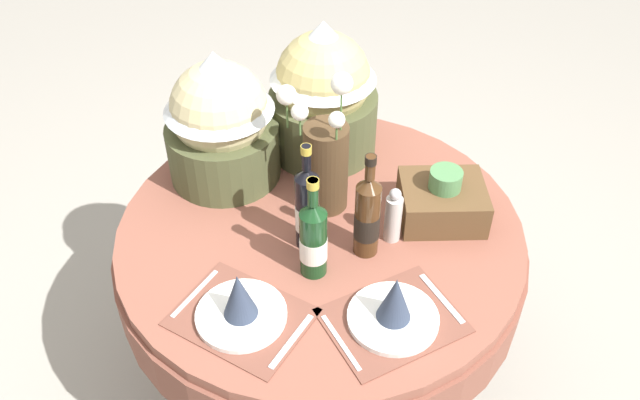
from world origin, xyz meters
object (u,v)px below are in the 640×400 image
(flower_vase, at_px, (325,160))
(wine_bottle_rear, at_px, (307,208))
(place_setting_left, at_px, (240,306))
(pepper_mill, at_px, (393,216))
(wine_bottle_centre, at_px, (367,216))
(dining_table, at_px, (320,257))
(gift_tub_back_left, at_px, (220,115))
(woven_basket_side_right, at_px, (442,200))
(place_setting_right, at_px, (394,309))
(gift_tub_back_centre, at_px, (323,86))
(wine_bottle_left, at_px, (313,238))

(flower_vase, xyz_separation_m, wine_bottle_rear, (-0.06, -0.17, -0.03))
(place_setting_left, bearing_deg, pepper_mill, 34.31)
(wine_bottle_centre, bearing_deg, dining_table, 141.65)
(wine_bottle_centre, height_order, gift_tub_back_left, gift_tub_back_left)
(gift_tub_back_left, xyz_separation_m, woven_basket_side_right, (0.67, -0.23, -0.16))
(dining_table, height_order, wine_bottle_rear, wine_bottle_rear)
(place_setting_right, xyz_separation_m, pepper_mill, (0.03, 0.31, 0.04))
(gift_tub_back_centre, bearing_deg, place_setting_right, -78.13)
(flower_vase, distance_m, gift_tub_back_left, 0.36)
(dining_table, distance_m, gift_tub_back_centre, 0.55)
(flower_vase, height_order, wine_bottle_left, flower_vase)
(place_setting_right, distance_m, gift_tub_back_left, 0.81)
(wine_bottle_left, bearing_deg, woven_basket_side_right, 28.72)
(wine_bottle_centre, bearing_deg, wine_bottle_left, -153.37)
(wine_bottle_left, xyz_separation_m, pepper_mill, (0.23, 0.12, -0.04))
(wine_bottle_centre, distance_m, pepper_mill, 0.11)
(place_setting_right, bearing_deg, wine_bottle_left, 137.50)
(flower_vase, bearing_deg, place_setting_left, -117.46)
(flower_vase, xyz_separation_m, pepper_mill, (0.19, -0.16, -0.09))
(place_setting_right, xyz_separation_m, gift_tub_back_centre, (-0.16, 0.76, 0.20))
(wine_bottle_left, height_order, gift_tub_back_centre, gift_tub_back_centre)
(pepper_mill, relative_size, gift_tub_back_left, 0.42)
(dining_table, xyz_separation_m, gift_tub_back_left, (-0.30, 0.27, 0.36))
(gift_tub_back_left, bearing_deg, gift_tub_back_centre, 21.97)
(wine_bottle_centre, distance_m, woven_basket_side_right, 0.29)
(gift_tub_back_left, bearing_deg, wine_bottle_centre, -40.64)
(dining_table, relative_size, wine_bottle_centre, 3.65)
(flower_vase, distance_m, wine_bottle_centre, 0.24)
(place_setting_left, relative_size, flower_vase, 0.91)
(wine_bottle_rear, height_order, gift_tub_back_centre, gift_tub_back_centre)
(place_setting_right, relative_size, gift_tub_back_centre, 0.89)
(dining_table, relative_size, place_setting_left, 2.92)
(gift_tub_back_left, bearing_deg, place_setting_right, -52.63)
(dining_table, height_order, wine_bottle_left, wine_bottle_left)
(gift_tub_back_centre, bearing_deg, wine_bottle_centre, -77.77)
(wine_bottle_centre, height_order, gift_tub_back_centre, gift_tub_back_centre)
(wine_bottle_left, height_order, wine_bottle_rear, wine_bottle_rear)
(wine_bottle_left, height_order, woven_basket_side_right, wine_bottle_left)
(wine_bottle_centre, bearing_deg, place_setting_left, -144.94)
(dining_table, distance_m, flower_vase, 0.32)
(place_setting_left, bearing_deg, woven_basket_side_right, 33.04)
(pepper_mill, xyz_separation_m, gift_tub_back_centre, (-0.19, 0.45, 0.16))
(pepper_mill, distance_m, gift_tub_back_left, 0.62)
(flower_vase, xyz_separation_m, gift_tub_back_centre, (0.00, 0.29, 0.07))
(pepper_mill, bearing_deg, wine_bottle_centre, -149.01)
(place_setting_left, relative_size, gift_tub_back_centre, 0.90)
(pepper_mill, bearing_deg, wine_bottle_rear, -176.45)
(place_setting_right, distance_m, wine_bottle_centre, 0.28)
(dining_table, distance_m, pepper_mill, 0.31)
(pepper_mill, bearing_deg, dining_table, 165.89)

